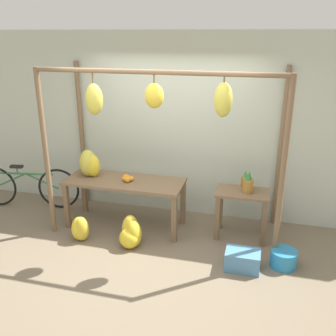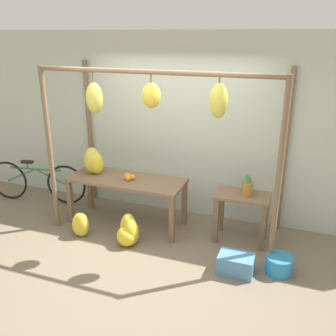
{
  "view_description": "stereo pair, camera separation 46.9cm",
  "coord_description": "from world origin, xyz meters",
  "px_view_note": "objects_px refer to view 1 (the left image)",
  "views": [
    {
      "loc": [
        1.29,
        -3.97,
        2.76
      ],
      "look_at": [
        0.06,
        0.77,
        0.98
      ],
      "focal_mm": 40.0,
      "sensor_mm": 36.0,
      "label": 1
    },
    {
      "loc": [
        1.74,
        -3.83,
        2.76
      ],
      "look_at": [
        0.06,
        0.77,
        0.98
      ],
      "focal_mm": 40.0,
      "sensor_mm": 36.0,
      "label": 2
    }
  ],
  "objects_px": {
    "banana_pile_on_table": "(89,164)",
    "banana_pile_ground_right": "(131,234)",
    "banana_pile_ground_left": "(80,229)",
    "parked_bicycle": "(27,187)",
    "orange_pile": "(127,178)",
    "blue_bucket": "(283,258)",
    "fruit_crate_white": "(242,260)",
    "pineapple_cluster": "(247,183)"
  },
  "relations": [
    {
      "from": "banana_pile_ground_right",
      "to": "blue_bucket",
      "type": "distance_m",
      "value": 2.0
    },
    {
      "from": "blue_bucket",
      "to": "banana_pile_ground_right",
      "type": "bearing_deg",
      "value": -179.26
    },
    {
      "from": "banana_pile_ground_left",
      "to": "parked_bicycle",
      "type": "relative_size",
      "value": 0.21
    },
    {
      "from": "banana_pile_ground_right",
      "to": "fruit_crate_white",
      "type": "relative_size",
      "value": 1.0
    },
    {
      "from": "pineapple_cluster",
      "to": "banana_pile_ground_left",
      "type": "distance_m",
      "value": 2.41
    },
    {
      "from": "fruit_crate_white",
      "to": "parked_bicycle",
      "type": "height_order",
      "value": "parked_bicycle"
    },
    {
      "from": "banana_pile_on_table",
      "to": "fruit_crate_white",
      "type": "bearing_deg",
      "value": -17.47
    },
    {
      "from": "banana_pile_on_table",
      "to": "pineapple_cluster",
      "type": "distance_m",
      "value": 2.32
    },
    {
      "from": "banana_pile_ground_right",
      "to": "parked_bicycle",
      "type": "relative_size",
      "value": 0.24
    },
    {
      "from": "banana_pile_ground_left",
      "to": "fruit_crate_white",
      "type": "xyz_separation_m",
      "value": [
        2.25,
        -0.11,
        -0.06
      ]
    },
    {
      "from": "banana_pile_on_table",
      "to": "parked_bicycle",
      "type": "bearing_deg",
      "value": 173.53
    },
    {
      "from": "pineapple_cluster",
      "to": "blue_bucket",
      "type": "height_order",
      "value": "pineapple_cluster"
    },
    {
      "from": "banana_pile_ground_right",
      "to": "parked_bicycle",
      "type": "bearing_deg",
      "value": 160.69
    },
    {
      "from": "orange_pile",
      "to": "banana_pile_ground_left",
      "type": "height_order",
      "value": "orange_pile"
    },
    {
      "from": "orange_pile",
      "to": "banana_pile_ground_right",
      "type": "bearing_deg",
      "value": -66.24
    },
    {
      "from": "banana_pile_ground_left",
      "to": "banana_pile_ground_right",
      "type": "xyz_separation_m",
      "value": [
        0.74,
        0.04,
        0.0
      ]
    },
    {
      "from": "banana_pile_on_table",
      "to": "blue_bucket",
      "type": "distance_m",
      "value": 3.01
    },
    {
      "from": "parked_bicycle",
      "to": "fruit_crate_white",
      "type": "bearing_deg",
      "value": -13.8
    },
    {
      "from": "pineapple_cluster",
      "to": "orange_pile",
      "type": "bearing_deg",
      "value": -174.25
    },
    {
      "from": "pineapple_cluster",
      "to": "banana_pile_ground_right",
      "type": "height_order",
      "value": "pineapple_cluster"
    },
    {
      "from": "orange_pile",
      "to": "banana_pile_ground_right",
      "type": "relative_size",
      "value": 0.41
    },
    {
      "from": "banana_pile_ground_right",
      "to": "parked_bicycle",
      "type": "xyz_separation_m",
      "value": [
        -2.08,
        0.73,
        0.18
      ]
    },
    {
      "from": "banana_pile_on_table",
      "to": "orange_pile",
      "type": "xyz_separation_m",
      "value": [
        0.62,
        -0.08,
        -0.14
      ]
    },
    {
      "from": "orange_pile",
      "to": "banana_pile_ground_left",
      "type": "distance_m",
      "value": 0.96
    },
    {
      "from": "banana_pile_ground_left",
      "to": "blue_bucket",
      "type": "relative_size",
      "value": 1.11
    },
    {
      "from": "blue_bucket",
      "to": "fruit_crate_white",
      "type": "bearing_deg",
      "value": -160.01
    },
    {
      "from": "banana_pile_on_table",
      "to": "parked_bicycle",
      "type": "xyz_separation_m",
      "value": [
        -1.23,
        0.14,
        -0.55
      ]
    },
    {
      "from": "orange_pile",
      "to": "fruit_crate_white",
      "type": "distance_m",
      "value": 1.97
    },
    {
      "from": "banana_pile_ground_left",
      "to": "banana_pile_ground_right",
      "type": "relative_size",
      "value": 0.85
    },
    {
      "from": "pineapple_cluster",
      "to": "blue_bucket",
      "type": "relative_size",
      "value": 0.97
    },
    {
      "from": "orange_pile",
      "to": "parked_bicycle",
      "type": "height_order",
      "value": "orange_pile"
    },
    {
      "from": "fruit_crate_white",
      "to": "blue_bucket",
      "type": "relative_size",
      "value": 1.29
    },
    {
      "from": "banana_pile_ground_right",
      "to": "banana_pile_ground_left",
      "type": "bearing_deg",
      "value": -176.98
    },
    {
      "from": "banana_pile_on_table",
      "to": "banana_pile_ground_right",
      "type": "distance_m",
      "value": 1.27
    },
    {
      "from": "pineapple_cluster",
      "to": "fruit_crate_white",
      "type": "height_order",
      "value": "pineapple_cluster"
    },
    {
      "from": "pineapple_cluster",
      "to": "parked_bicycle",
      "type": "distance_m",
      "value": 3.58
    },
    {
      "from": "pineapple_cluster",
      "to": "banana_pile_ground_right",
      "type": "bearing_deg",
      "value": -155.12
    },
    {
      "from": "banana_pile_ground_left",
      "to": "blue_bucket",
      "type": "height_order",
      "value": "banana_pile_ground_left"
    },
    {
      "from": "pineapple_cluster",
      "to": "banana_pile_on_table",
      "type": "bearing_deg",
      "value": -177.69
    },
    {
      "from": "orange_pile",
      "to": "fruit_crate_white",
      "type": "bearing_deg",
      "value": -20.97
    },
    {
      "from": "banana_pile_ground_left",
      "to": "banana_pile_ground_right",
      "type": "distance_m",
      "value": 0.74
    },
    {
      "from": "pineapple_cluster",
      "to": "banana_pile_ground_left",
      "type": "xyz_separation_m",
      "value": [
        -2.21,
        -0.72,
        -0.64
      ]
    }
  ]
}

